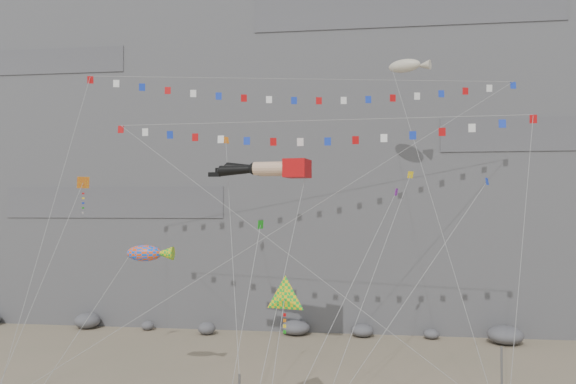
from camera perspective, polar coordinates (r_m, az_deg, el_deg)
The scene contains 14 objects.
cliff at distance 67.27m, azimuth 2.31°, elevation 10.03°, with size 80.00×28.00×50.00m, color slate.
talus_boulders at distance 52.24m, azimuth 0.78°, elevation -13.65°, with size 60.00×3.00×1.20m, color slate, non-canonical shape.
legs_kite at distance 38.91m, azimuth -1.83°, elevation 2.33°, with size 7.20×15.23×19.54m.
flag_banner_upper at distance 44.02m, azimuth 1.86°, elevation 11.37°, with size 33.00×15.88×30.04m.
flag_banner_lower at distance 39.05m, azimuth 2.67°, elevation 7.24°, with size 28.57×7.46×21.77m.
harlequin_kite at distance 41.54m, azimuth -20.13°, elevation 0.82°, with size 2.97×7.72×15.02m.
fish_windsock at distance 37.11m, azimuth -14.41°, elevation -6.06°, with size 6.85×5.57×11.09m.
delta_kite at distance 31.00m, azimuth -0.35°, elevation -10.75°, with size 2.47×4.31×8.36m.
blimp_windsock at distance 46.55m, azimuth 11.76°, elevation 12.36°, with size 6.10×13.66×26.19m.
small_kite_a at distance 43.73m, azimuth -6.32°, elevation 4.86°, with size 5.48×16.39×23.47m.
small_kite_b at distance 36.95m, azimuth 10.73°, elevation -0.46°, with size 7.04×10.66×17.35m.
small_kite_c at distance 34.47m, azimuth -2.85°, elevation -3.58°, with size 1.11×8.62×13.19m.
small_kite_d at distance 40.05m, azimuth 12.18°, elevation 1.28°, with size 6.48×12.83×19.34m.
small_kite_e at distance 36.32m, azimuth 19.23°, elevation 0.49°, with size 10.62×7.63×17.98m.
Camera 1 is at (6.04, -33.68, 11.74)m, focal length 35.00 mm.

